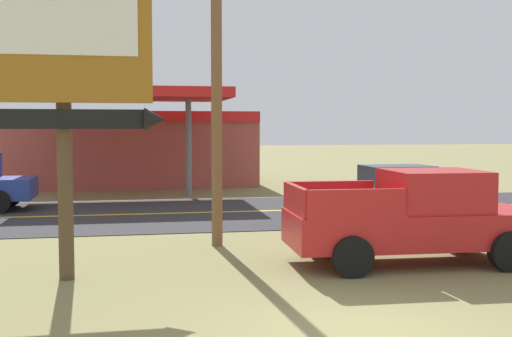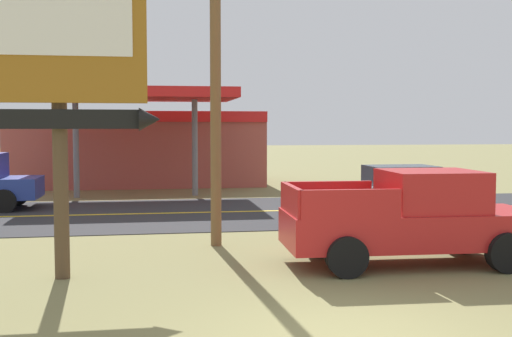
# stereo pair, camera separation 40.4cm
# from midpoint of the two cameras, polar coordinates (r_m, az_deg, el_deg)

# --- Properties ---
(road_asphalt) EXTENTS (140.00, 8.00, 0.02)m
(road_asphalt) POSITION_cam_midpoint_polar(r_m,az_deg,el_deg) (21.32, -1.62, -3.94)
(road_asphalt) COLOR #2B2B2D
(road_asphalt) RESTS_ON ground
(road_centre_line) EXTENTS (126.00, 0.20, 0.01)m
(road_centre_line) POSITION_cam_midpoint_polar(r_m,az_deg,el_deg) (21.32, -1.62, -3.90)
(road_centre_line) COLOR gold
(road_centre_line) RESTS_ON road_asphalt
(motel_sign) EXTENTS (3.49, 0.54, 6.11)m
(motel_sign) POSITION_cam_midpoint_polar(r_m,az_deg,el_deg) (12.26, -16.25, 9.31)
(motel_sign) COLOR brown
(motel_sign) RESTS_ON ground
(utility_pole) EXTENTS (2.18, 0.26, 8.06)m
(utility_pole) POSITION_cam_midpoint_polar(r_m,az_deg,el_deg) (15.26, -2.90, 9.36)
(utility_pole) COLOR brown
(utility_pole) RESTS_ON ground
(gas_station) EXTENTS (12.00, 11.50, 4.40)m
(gas_station) POSITION_cam_midpoint_polar(r_m,az_deg,el_deg) (32.06, -10.11, 2.05)
(gas_station) COLOR #A84C42
(gas_station) RESTS_ON ground
(pickup_red_parked_on_lawn) EXTENTS (5.26, 2.36, 1.96)m
(pickup_red_parked_on_lawn) POSITION_cam_midpoint_polar(r_m,az_deg,el_deg) (13.64, 14.75, -4.37)
(pickup_red_parked_on_lawn) COLOR red
(pickup_red_parked_on_lawn) RESTS_ON ground
(car_grey_near_lane) EXTENTS (4.20, 2.00, 1.64)m
(car_grey_near_lane) POSITION_cam_midpoint_polar(r_m,az_deg,el_deg) (20.59, 13.14, -2.01)
(car_grey_near_lane) COLOR slate
(car_grey_near_lane) RESTS_ON ground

